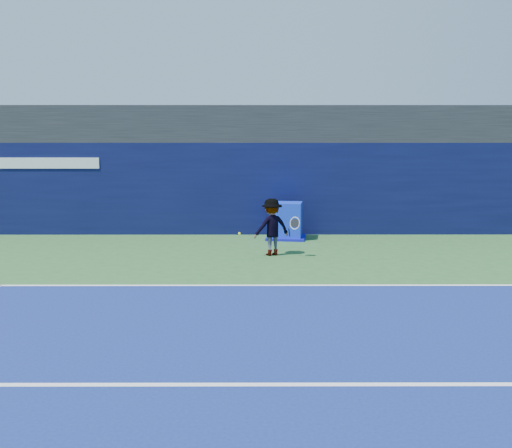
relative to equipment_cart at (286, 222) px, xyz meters
The scene contains 8 objects.
ground 9.29m from the equipment_cart, 97.95° to the right, with size 80.00×80.00×0.00m, color #2B5C29.
baseline 6.34m from the equipment_cart, 101.72° to the right, with size 24.00×0.10×0.01m, color white.
service_line 11.27m from the equipment_cart, 96.54° to the right, with size 24.00×0.10×0.01m, color white.
stadium_band 4.06m from the equipment_cart, 118.99° to the left, with size 36.00×3.00×1.20m, color black.
back_wall_assembly 2.08m from the equipment_cart, 134.38° to the left, with size 36.00×1.03×3.00m.
equipment_cart is the anchor object (origin of this frame).
tennis_player 2.85m from the equipment_cart, 100.91° to the right, with size 1.29×0.89×1.51m.
tennis_ball 3.82m from the equipment_cart, 111.16° to the right, with size 0.06×0.06×0.06m.
Camera 1 is at (0.29, -8.55, 2.85)m, focal length 40.00 mm.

